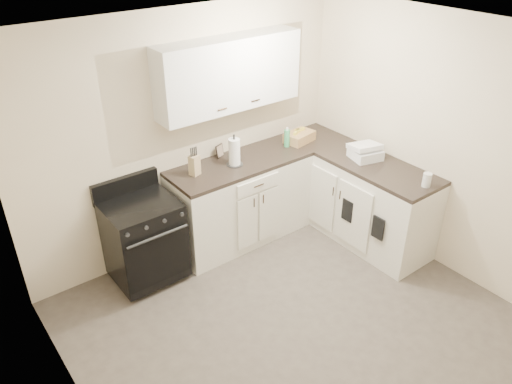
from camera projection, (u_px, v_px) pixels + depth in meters
floor at (302, 330)px, 4.42m from camera, size 3.60×3.60×0.00m
ceiling at (320, 44)px, 3.17m from camera, size 3.60×3.60×0.00m
wall_back at (188, 135)px, 5.03m from camera, size 3.60×0.00×3.60m
wall_right at (449, 149)px, 4.74m from camera, size 0.00×3.60×3.60m
wall_left at (77, 313)px, 2.84m from camera, size 0.00×3.60×3.60m
base_cabinets_back at (241, 202)px, 5.45m from camera, size 1.55×0.60×0.90m
base_cabinets_right at (353, 196)px, 5.57m from camera, size 0.60×1.90×0.90m
countertop_back at (240, 164)px, 5.21m from camera, size 1.55×0.60×0.04m
countertop_right at (357, 158)px, 5.33m from camera, size 0.60×1.90×0.04m
upper_cabinets at (229, 74)px, 4.85m from camera, size 1.55×0.30×0.70m
stove at (145, 240)px, 4.81m from camera, size 0.67×0.57×0.81m
knife_block at (195, 165)px, 4.91m from camera, size 0.11×0.11×0.20m
paper_towel at (234, 152)px, 5.07m from camera, size 0.15×0.15×0.29m
soap_bottle at (287, 138)px, 5.49m from camera, size 0.08×0.08×0.19m
picture_frame at (220, 151)px, 5.28m from camera, size 0.11×0.07×0.14m
wicker_basket at (299, 137)px, 5.62m from camera, size 0.37×0.28×0.11m
countertop_grill at (365, 154)px, 5.25m from camera, size 0.35×0.34×0.11m
glass_jar at (427, 180)px, 4.72m from camera, size 0.09×0.09×0.14m
oven_mitt_near at (378, 228)px, 4.94m from camera, size 0.02×0.14×0.24m
oven_mitt_far at (347, 211)px, 5.23m from camera, size 0.02×0.14×0.24m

